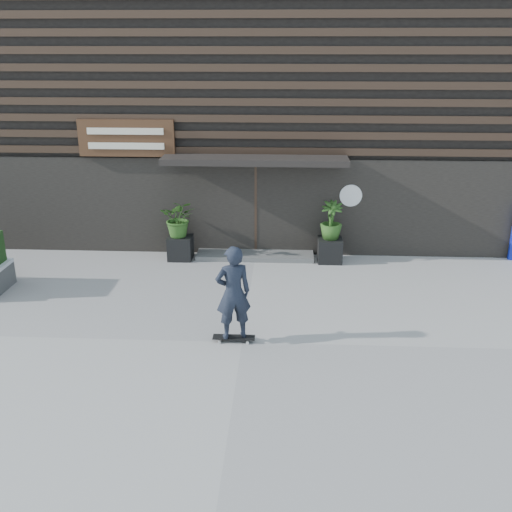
{
  "coord_description": "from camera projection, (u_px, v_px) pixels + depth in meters",
  "views": [
    {
      "loc": [
        0.75,
        -9.57,
        5.18
      ],
      "look_at": [
        0.17,
        1.66,
        1.1
      ],
      "focal_mm": 41.0,
      "sensor_mm": 36.0,
      "label": 1
    }
  ],
  "objects": [
    {
      "name": "ground",
      "position": [
        242.0,
        342.0,
        10.79
      ],
      "size": [
        80.0,
        80.0,
        0.0
      ],
      "primitive_type": "plane",
      "color": "#A29F9A",
      "rests_on": "ground"
    },
    {
      "name": "entrance_step",
      "position": [
        255.0,
        255.0,
        15.08
      ],
      "size": [
        3.0,
        0.8,
        0.12
      ],
      "primitive_type": "cube",
      "color": "#52514F",
      "rests_on": "ground"
    },
    {
      "name": "planter_pot_left",
      "position": [
        181.0,
        248.0,
        14.91
      ],
      "size": [
        0.6,
        0.6,
        0.6
      ],
      "primitive_type": "cube",
      "color": "black",
      "rests_on": "ground"
    },
    {
      "name": "bamboo_left",
      "position": [
        179.0,
        218.0,
        14.64
      ],
      "size": [
        0.86,
        0.75,
        0.96
      ],
      "primitive_type": "imported",
      "color": "#2D591E",
      "rests_on": "planter_pot_left"
    },
    {
      "name": "planter_pot_right",
      "position": [
        330.0,
        250.0,
        14.72
      ],
      "size": [
        0.6,
        0.6,
        0.6
      ],
      "primitive_type": "cube",
      "color": "black",
      "rests_on": "ground"
    },
    {
      "name": "bamboo_right",
      "position": [
        331.0,
        220.0,
        14.46
      ],
      "size": [
        0.54,
        0.54,
        0.96
      ],
      "primitive_type": "imported",
      "color": "#2D591E",
      "rests_on": "planter_pot_right"
    },
    {
      "name": "building",
      "position": [
        264.0,
        84.0,
        18.78
      ],
      "size": [
        18.0,
        11.0,
        8.0
      ],
      "color": "black",
      "rests_on": "ground"
    },
    {
      "name": "skateboarder",
      "position": [
        233.0,
        293.0,
        10.49
      ],
      "size": [
        0.78,
        0.59,
        1.86
      ],
      "color": "black",
      "rests_on": "ground"
    }
  ]
}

